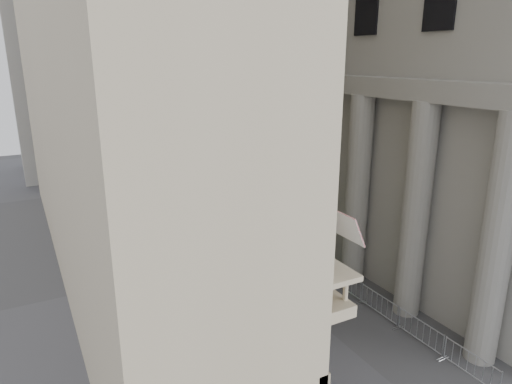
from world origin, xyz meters
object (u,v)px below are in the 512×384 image
security_tent (181,212)px  info_kiosk (212,261)px  pedestrian_a (185,211)px  pedestrian_b (192,180)px  street_lamp (190,211)px

security_tent → info_kiosk: 3.82m
pedestrian_a → pedestrian_b: size_ratio=0.93×
street_lamp → info_kiosk: 3.84m
pedestrian_a → street_lamp: bearing=92.9°
pedestrian_a → info_kiosk: bearing=100.1°
info_kiosk → pedestrian_a: 9.13m
pedestrian_b → info_kiosk: bearing=99.9°
security_tent → info_kiosk: bearing=-79.5°
info_kiosk → pedestrian_a: info_kiosk is taller
pedestrian_a → pedestrian_b: bearing=-94.2°
security_tent → street_lamp: street_lamp is taller
pedestrian_a → pedestrian_b: 8.66m
info_kiosk → pedestrian_a: bearing=101.9°
info_kiosk → pedestrian_b: (5.08, 16.91, 0.04)m
security_tent → pedestrian_b: 14.96m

